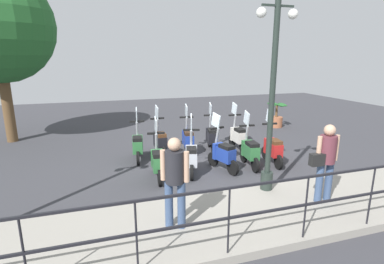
% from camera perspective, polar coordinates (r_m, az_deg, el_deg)
% --- Properties ---
extents(ground_plane, '(28.00, 28.00, 0.00)m').
position_cam_1_polar(ground_plane, '(8.85, 3.49, -5.72)').
color(ground_plane, '#38383D').
extents(promenade_walkway, '(2.20, 20.00, 0.15)m').
position_cam_1_polar(promenade_walkway, '(6.24, 14.26, -14.31)').
color(promenade_walkway, gray).
rests_on(promenade_walkway, ground_plane).
extents(fence_railing, '(0.04, 16.03, 1.07)m').
position_cam_1_polar(fence_railing, '(5.12, 21.05, -11.11)').
color(fence_railing, black).
rests_on(fence_railing, promenade_walkway).
extents(lamp_post_near, '(0.26, 0.90, 4.18)m').
position_cam_1_polar(lamp_post_near, '(6.45, 14.88, 4.68)').
color(lamp_post_near, '#232D28').
rests_on(lamp_post_near, promenade_walkway).
extents(pedestrian_with_bag, '(0.33, 0.65, 1.59)m').
position_cam_1_polar(pedestrian_with_bag, '(6.47, 24.15, -4.44)').
color(pedestrian_with_bag, '#384C70').
rests_on(pedestrian_with_bag, promenade_walkway).
extents(pedestrian_distant, '(0.44, 0.44, 1.59)m').
position_cam_1_polar(pedestrian_distant, '(5.02, -3.30, -8.40)').
color(pedestrian_distant, '#384C70').
rests_on(pedestrian_distant, promenade_walkway).
extents(potted_palm, '(1.06, 0.66, 1.05)m').
position_cam_1_polar(potted_palm, '(13.63, 15.73, 2.77)').
color(potted_palm, '#9E5B3D').
rests_on(potted_palm, ground_plane).
extents(scooter_near_0, '(1.23, 0.44, 1.54)m').
position_cam_1_polar(scooter_near_0, '(8.83, 15.09, -2.96)').
color(scooter_near_0, black).
rests_on(scooter_near_0, ground_plane).
extents(scooter_near_1, '(1.23, 0.44, 1.54)m').
position_cam_1_polar(scooter_near_1, '(8.45, 10.96, -3.48)').
color(scooter_near_1, black).
rests_on(scooter_near_1, ground_plane).
extents(scooter_near_2, '(1.20, 0.54, 1.54)m').
position_cam_1_polar(scooter_near_2, '(8.10, 5.93, -4.08)').
color(scooter_near_2, black).
rests_on(scooter_near_2, ground_plane).
extents(scooter_near_3, '(1.20, 0.54, 1.54)m').
position_cam_1_polar(scooter_near_3, '(7.81, -0.11, -4.69)').
color(scooter_near_3, black).
rests_on(scooter_near_3, ground_plane).
extents(scooter_near_4, '(1.23, 0.44, 1.54)m').
position_cam_1_polar(scooter_near_4, '(7.52, -6.54, -5.53)').
color(scooter_near_4, black).
rests_on(scooter_near_4, ground_plane).
extents(scooter_far_0, '(1.23, 0.44, 1.54)m').
position_cam_1_polar(scooter_far_0, '(9.94, 8.72, -0.72)').
color(scooter_far_0, black).
rests_on(scooter_far_0, ground_plane).
extents(scooter_far_1, '(1.22, 0.49, 1.54)m').
position_cam_1_polar(scooter_far_1, '(9.78, 3.72, -0.83)').
color(scooter_far_1, black).
rests_on(scooter_far_1, ground_plane).
extents(scooter_far_2, '(1.23, 0.45, 1.54)m').
position_cam_1_polar(scooter_far_2, '(9.46, -0.78, -1.33)').
color(scooter_far_2, black).
rests_on(scooter_far_2, ground_plane).
extents(scooter_far_3, '(1.23, 0.44, 1.54)m').
position_cam_1_polar(scooter_far_3, '(9.32, -6.13, -1.64)').
color(scooter_far_3, black).
rests_on(scooter_far_3, ground_plane).
extents(scooter_far_4, '(1.23, 0.45, 1.54)m').
position_cam_1_polar(scooter_far_4, '(8.97, -10.30, -2.41)').
color(scooter_far_4, black).
rests_on(scooter_far_4, ground_plane).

